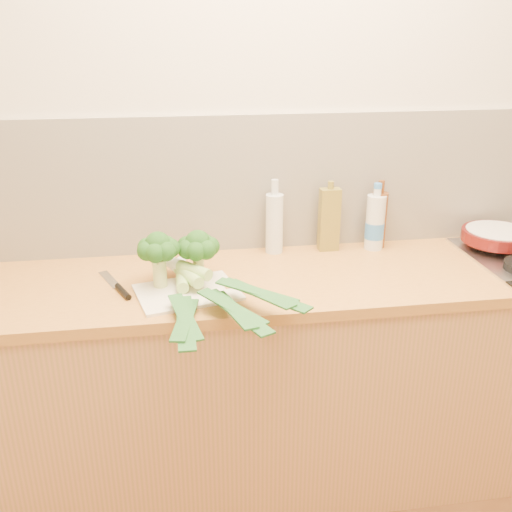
# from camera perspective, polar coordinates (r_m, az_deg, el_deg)

# --- Properties ---
(room_shell) EXTENTS (3.50, 3.50, 3.50)m
(room_shell) POSITION_cam_1_polar(r_m,az_deg,el_deg) (2.28, 2.07, 7.30)
(room_shell) COLOR beige
(room_shell) RESTS_ON ground
(counter) EXTENTS (3.20, 0.62, 0.90)m
(counter) POSITION_cam_1_polar(r_m,az_deg,el_deg) (2.32, 3.17, -12.04)
(counter) COLOR #BD7F4F
(counter) RESTS_ON ground
(chopping_board) EXTENTS (0.38, 0.32, 0.01)m
(chopping_board) POSITION_cam_1_polar(r_m,az_deg,el_deg) (1.96, -6.87, -3.61)
(chopping_board) COLOR beige
(chopping_board) RESTS_ON counter
(broccoli_left) EXTENTS (0.14, 0.15, 0.20)m
(broccoli_left) POSITION_cam_1_polar(r_m,az_deg,el_deg) (1.96, -9.76, 0.65)
(broccoli_left) COLOR #BDCB76
(broccoli_left) RESTS_ON chopping_board
(broccoli_right) EXTENTS (0.15, 0.15, 0.18)m
(broccoli_right) POSITION_cam_1_polar(r_m,az_deg,el_deg) (2.00, -5.83, 0.91)
(broccoli_right) COLOR #BDCB76
(broccoli_right) RESTS_ON chopping_board
(leek_front) EXTENTS (0.10, 0.65, 0.04)m
(leek_front) POSITION_cam_1_polar(r_m,az_deg,el_deg) (1.91, -7.31, -3.37)
(leek_front) COLOR white
(leek_front) RESTS_ON chopping_board
(leek_mid) EXTENTS (0.32, 0.64, 0.04)m
(leek_mid) POSITION_cam_1_polar(r_m,az_deg,el_deg) (1.91, -5.76, -2.72)
(leek_mid) COLOR white
(leek_mid) RESTS_ON chopping_board
(leek_back) EXTENTS (0.47, 0.52, 0.04)m
(leek_back) POSITION_cam_1_polar(r_m,az_deg,el_deg) (1.92, -4.54, -2.01)
(leek_back) COLOR white
(leek_back) RESTS_ON chopping_board
(chefs_knife) EXTENTS (0.13, 0.27, 0.02)m
(chefs_knife) POSITION_cam_1_polar(r_m,az_deg,el_deg) (2.02, -13.48, -3.18)
(chefs_knife) COLOR silver
(chefs_knife) RESTS_ON counter
(skillet) EXTENTS (0.41, 0.28, 0.05)m
(skillet) POSITION_cam_1_polar(r_m,az_deg,el_deg) (2.50, 23.10, 1.89)
(skillet) COLOR #510E0D
(skillet) RESTS_ON gas_hob
(oil_tin) EXTENTS (0.08, 0.05, 0.29)m
(oil_tin) POSITION_cam_1_polar(r_m,az_deg,el_deg) (2.31, 7.33, 3.67)
(oil_tin) COLOR olive
(oil_tin) RESTS_ON counter
(glass_bottle) EXTENTS (0.07, 0.07, 0.30)m
(glass_bottle) POSITION_cam_1_polar(r_m,az_deg,el_deg) (2.27, 1.85, 3.38)
(glass_bottle) COLOR silver
(glass_bottle) RESTS_ON counter
(amber_bottle) EXTENTS (0.06, 0.06, 0.28)m
(amber_bottle) POSITION_cam_1_polar(r_m,az_deg,el_deg) (2.38, 12.16, 3.66)
(amber_bottle) COLOR #623212
(amber_bottle) RESTS_ON counter
(water_bottle) EXTENTS (0.08, 0.08, 0.25)m
(water_bottle) POSITION_cam_1_polar(r_m,az_deg,el_deg) (2.36, 11.80, 3.18)
(water_bottle) COLOR silver
(water_bottle) RESTS_ON counter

